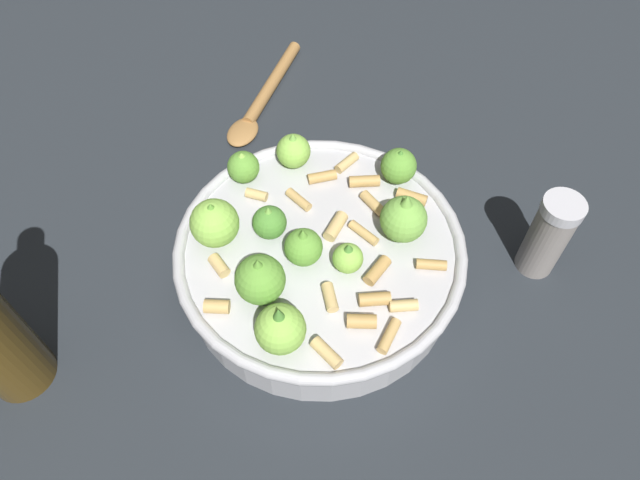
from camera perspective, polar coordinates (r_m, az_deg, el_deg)
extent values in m
plane|color=#23282D|center=(0.60, 0.00, -3.43)|extent=(2.40, 2.40, 0.00)
cylinder|color=#B7B7BC|center=(0.58, 0.00, -2.07)|extent=(0.27, 0.27, 0.05)
torus|color=#B7B7BC|center=(0.56, 0.00, -0.60)|extent=(0.28, 0.28, 0.01)
sphere|color=#8CC64C|center=(0.53, 2.77, -1.81)|extent=(0.03, 0.03, 0.03)
cone|color=#4C8933|center=(0.52, 2.83, -0.89)|extent=(0.01, 0.01, 0.01)
sphere|color=#609E38|center=(0.51, -5.93, -3.90)|extent=(0.05, 0.05, 0.05)
cone|color=#609E38|center=(0.50, -6.15, -2.55)|extent=(0.02, 0.02, 0.02)
sphere|color=#609E38|center=(0.54, -1.65, -0.72)|extent=(0.04, 0.04, 0.04)
cone|color=#609E38|center=(0.52, -1.69, 0.47)|extent=(0.01, 0.01, 0.02)
sphere|color=#4C8933|center=(0.56, -5.14, 1.46)|extent=(0.03, 0.03, 0.03)
cone|color=#75B247|center=(0.54, -5.27, 2.50)|extent=(0.01, 0.01, 0.01)
sphere|color=#609E38|center=(0.61, -7.58, 7.16)|extent=(0.03, 0.03, 0.03)
cone|color=#8CC64C|center=(0.60, -7.74, 8.15)|extent=(0.02, 0.02, 0.01)
sphere|color=#8CC64C|center=(0.56, -10.37, 1.65)|extent=(0.05, 0.05, 0.05)
cone|color=#609E38|center=(0.54, -10.71, 3.04)|extent=(0.02, 0.02, 0.01)
sphere|color=#8CC64C|center=(0.62, -2.64, 8.77)|extent=(0.04, 0.04, 0.04)
cone|color=#75B247|center=(0.60, -2.70, 9.97)|extent=(0.02, 0.02, 0.01)
sphere|color=#75B247|center=(0.56, 8.25, 2.05)|extent=(0.05, 0.05, 0.05)
cone|color=#75B247|center=(0.54, 8.55, 3.61)|extent=(0.02, 0.02, 0.02)
sphere|color=#609E38|center=(0.61, 7.77, 7.25)|extent=(0.04, 0.04, 0.04)
cone|color=#4C8933|center=(0.59, 7.95, 8.37)|extent=(0.01, 0.01, 0.01)
sphere|color=#8CC64C|center=(0.49, -4.16, -8.69)|extent=(0.04, 0.04, 0.04)
cone|color=#4C8933|center=(0.47, -4.33, -7.39)|extent=(0.02, 0.02, 0.02)
cylinder|color=tan|center=(0.53, -10.15, -6.49)|extent=(0.02, 0.02, 0.01)
cylinder|color=tan|center=(0.55, -9.94, -2.50)|extent=(0.02, 0.03, 0.01)
cylinder|color=tan|center=(0.60, 9.05, 4.24)|extent=(0.01, 0.03, 0.01)
cylinder|color=tan|center=(0.51, 4.13, -8.01)|extent=(0.02, 0.03, 0.01)
cylinder|color=tan|center=(0.57, 1.56, 1.37)|extent=(0.03, 0.02, 0.01)
cylinder|color=tan|center=(0.52, 0.99, -5.67)|extent=(0.03, 0.02, 0.01)
cylinder|color=tan|center=(0.61, 4.41, 5.81)|extent=(0.02, 0.03, 0.01)
cylinder|color=tan|center=(0.54, 5.68, -3.02)|extent=(0.03, 0.02, 0.01)
cylinder|color=tan|center=(0.50, 0.66, -11.08)|extent=(0.02, 0.03, 0.01)
cylinder|color=tan|center=(0.60, -6.29, 4.47)|extent=(0.01, 0.02, 0.01)
cylinder|color=tan|center=(0.59, -2.12, 4.01)|extent=(0.02, 0.03, 0.01)
cylinder|color=tan|center=(0.62, 2.67, 7.63)|extent=(0.03, 0.02, 0.01)
cylinder|color=tan|center=(0.57, 4.33, 0.71)|extent=(0.02, 0.03, 0.01)
cylinder|color=tan|center=(0.59, 5.29, 3.59)|extent=(0.03, 0.03, 0.01)
cylinder|color=tan|center=(0.55, 10.94, -2.41)|extent=(0.02, 0.03, 0.01)
cylinder|color=tan|center=(0.52, 8.24, -6.43)|extent=(0.02, 0.03, 0.01)
cylinder|color=tan|center=(0.61, 0.21, 6.26)|extent=(0.03, 0.03, 0.01)
cylinder|color=tan|center=(0.51, 6.83, -9.39)|extent=(0.03, 0.01, 0.01)
cylinder|color=tan|center=(0.52, 5.42, -5.84)|extent=(0.02, 0.03, 0.01)
cylinder|color=gray|center=(0.62, 21.44, 0.06)|extent=(0.04, 0.04, 0.09)
cylinder|color=silver|center=(0.58, 22.92, 2.96)|extent=(0.04, 0.04, 0.01)
cylinder|color=#9E703D|center=(0.80, -4.70, 15.25)|extent=(0.16, 0.02, 0.02)
ellipsoid|color=#9E703D|center=(0.74, -7.64, 10.52)|extent=(0.05, 0.04, 0.01)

